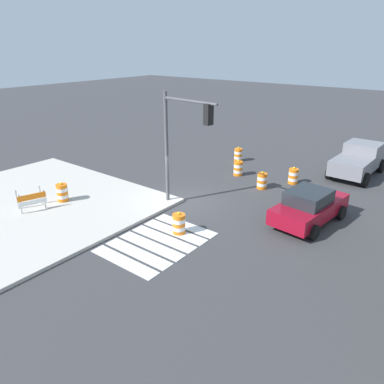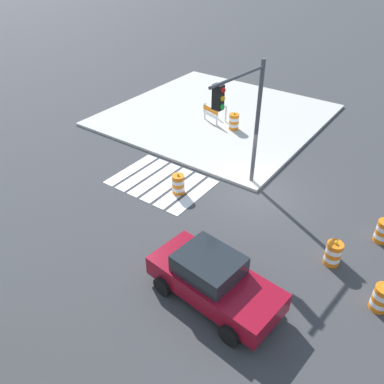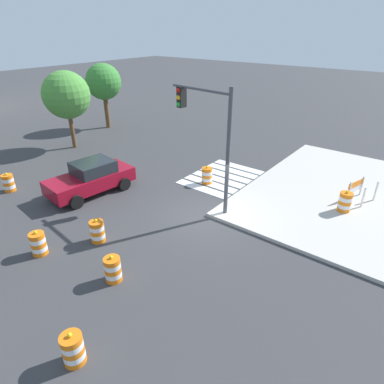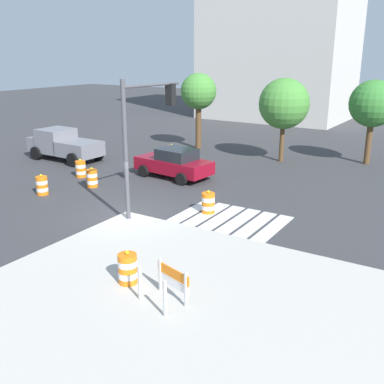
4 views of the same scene
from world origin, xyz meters
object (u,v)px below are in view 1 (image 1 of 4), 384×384
object	(u,v)px
sports_car	(309,206)
traffic_barrel_lane_center	(293,176)
traffic_barrel_on_sidewalk	(62,193)
traffic_light_pole	(183,132)
traffic_barrel_crosswalk_end	(262,181)
traffic_barrel_median_far	(238,168)
traffic_barrel_near_corner	(238,155)
pickup_truck	(359,159)
traffic_barrel_far_curb	(179,224)
construction_barricade	(31,199)

from	to	relation	value
sports_car	traffic_barrel_lane_center	distance (m)	5.17
traffic_barrel_on_sidewalk	traffic_light_pole	world-z (taller)	traffic_light_pole
traffic_barrel_crosswalk_end	traffic_barrel_median_far	distance (m)	2.51
traffic_barrel_near_corner	traffic_barrel_median_far	world-z (taller)	same
pickup_truck	traffic_barrel_near_corner	world-z (taller)	pickup_truck
pickup_truck	traffic_barrel_far_curb	distance (m)	13.57
traffic_barrel_crosswalk_end	traffic_barrel_lane_center	world-z (taller)	same
traffic_barrel_on_sidewalk	traffic_barrel_near_corner	bearing A→B (deg)	164.69
traffic_barrel_median_far	construction_barricade	xyz separation A→B (m)	(10.90, -5.02, 0.27)
traffic_barrel_lane_center	construction_barricade	xyz separation A→B (m)	(11.65, -8.34, 0.27)
traffic_barrel_near_corner	traffic_barrel_crosswalk_end	size ratio (longest dim) A/B	1.00
traffic_barrel_crosswalk_end	traffic_light_pole	world-z (taller)	traffic_light_pole
traffic_barrel_near_corner	traffic_light_pole	distance (m)	9.50
traffic_barrel_lane_center	pickup_truck	bearing A→B (deg)	148.28
sports_car	construction_barricade	distance (m)	13.15
traffic_barrel_on_sidewalk	traffic_barrel_lane_center	bearing A→B (deg)	141.03
traffic_barrel_median_far	traffic_barrel_lane_center	size ratio (longest dim) A/B	1.00
sports_car	traffic_light_pole	world-z (taller)	traffic_light_pole
sports_car	traffic_barrel_near_corner	distance (m)	9.82
pickup_truck	traffic_light_pole	xyz separation A→B (m)	(10.86, -5.38, 2.94)
traffic_barrel_lane_center	traffic_light_pole	distance (m)	8.11
traffic_barrel_far_curb	construction_barricade	size ratio (longest dim) A/B	0.73
pickup_truck	traffic_barrel_crosswalk_end	distance (m)	6.99
traffic_barrel_crosswalk_end	traffic_barrel_far_curb	xyz separation A→B (m)	(7.02, -0.31, 0.00)
traffic_barrel_lane_center	traffic_barrel_on_sidewalk	distance (m)	12.97
sports_car	traffic_light_pole	xyz separation A→B (m)	(2.33, -5.50, 3.10)
pickup_truck	traffic_barrel_median_far	xyz separation A→B (m)	(4.85, -5.85, -0.52)
traffic_barrel_far_curb	traffic_light_pole	size ratio (longest dim) A/B	0.19
traffic_light_pole	traffic_barrel_near_corner	bearing A→B (deg)	-166.67
traffic_barrel_crosswalk_end	traffic_barrel_far_curb	distance (m)	7.02
traffic_barrel_far_curb	traffic_barrel_on_sidewalk	distance (m)	6.89
traffic_barrel_far_curb	traffic_barrel_on_sidewalk	bearing A→B (deg)	-79.95
traffic_barrel_median_far	construction_barricade	world-z (taller)	construction_barricade
pickup_truck	traffic_barrel_crosswalk_end	size ratio (longest dim) A/B	5.11
sports_car	traffic_barrel_lane_center	size ratio (longest dim) A/B	4.39
construction_barricade	pickup_truck	bearing A→B (deg)	145.38
traffic_barrel_near_corner	traffic_barrel_on_sidewalk	world-z (taller)	traffic_barrel_on_sidewalk
traffic_barrel_near_corner	traffic_barrel_crosswalk_end	distance (m)	5.33
traffic_barrel_near_corner	traffic_barrel_lane_center	bearing A→B (deg)	69.27
traffic_barrel_on_sidewalk	construction_barricade	xyz separation A→B (m)	(1.57, -0.18, 0.12)
sports_car	pickup_truck	bearing A→B (deg)	-179.22
traffic_barrel_near_corner	traffic_light_pole	world-z (taller)	traffic_light_pole
traffic_light_pole	traffic_barrel_median_far	bearing A→B (deg)	-175.54
pickup_truck	traffic_barrel_median_far	distance (m)	7.62
traffic_barrel_near_corner	traffic_light_pole	xyz separation A→B (m)	(8.61, 2.04, 3.46)
traffic_barrel_lane_center	traffic_barrel_crosswalk_end	bearing A→B (deg)	-29.77
traffic_light_pole	traffic_barrel_crosswalk_end	bearing A→B (deg)	159.99
traffic_barrel_near_corner	traffic_barrel_lane_center	world-z (taller)	same
traffic_light_pole	traffic_barrel_far_curb	bearing A→B (deg)	34.76
sports_car	traffic_barrel_on_sidewalk	world-z (taller)	sports_car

